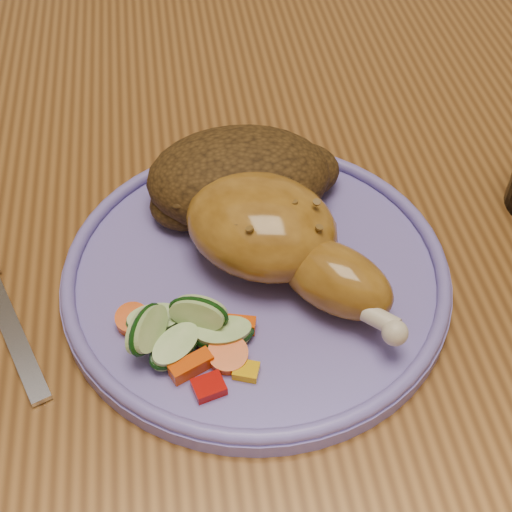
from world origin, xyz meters
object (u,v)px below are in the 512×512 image
Objects in this scene: dining_table at (276,296)px; plate at (256,276)px; chair_far at (212,67)px; fork at (2,307)px.

dining_table is 5.07× the size of plate.
fork is (-0.20, -0.68, 0.26)m from chair_far.
chair_far is at bearing 90.00° from dining_table.
dining_table is at bearing -90.00° from chair_far.
chair_far is 0.75m from fork.
dining_table is 0.65m from chair_far.
fork is at bearing -165.70° from dining_table.
chair_far reaches higher than fork.
chair_far is 0.73m from plate.
plate reaches higher than fork.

